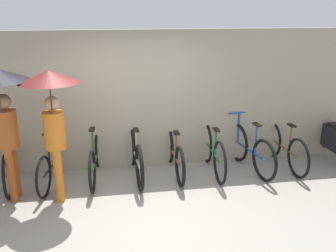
{
  "coord_description": "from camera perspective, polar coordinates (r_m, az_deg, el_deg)",
  "views": [
    {
      "loc": [
        -0.44,
        -4.81,
        2.92
      ],
      "look_at": [
        0.55,
        1.12,
        1.0
      ],
      "focal_mm": 40.0,
      "sensor_mm": 36.0,
      "label": 1
    }
  ],
  "objects": [
    {
      "name": "parked_bicycle_3",
      "position": [
        6.73,
        -11.02,
        -4.82
      ],
      "size": [
        0.44,
        1.76,
        1.01
      ],
      "rotation": [
        0.0,
        0.0,
        1.5
      ],
      "color": "black",
      "rests_on": "ground"
    },
    {
      "name": "back_wall",
      "position": [
        6.87,
        -5.5,
        3.78
      ],
      "size": [
        14.74,
        0.12,
        2.55
      ],
      "color": "gray",
      "rests_on": "ground"
    },
    {
      "name": "parked_bicycle_2",
      "position": [
        6.74,
        -17.05,
        -5.33
      ],
      "size": [
        0.47,
        1.7,
        1.07
      ],
      "rotation": [
        0.0,
        0.0,
        1.4
      ],
      "color": "black",
      "rests_on": "ground"
    },
    {
      "name": "parked_bicycle_8",
      "position": [
        7.44,
        17.28,
        -3.08
      ],
      "size": [
        0.44,
        1.75,
        1.05
      ],
      "rotation": [
        0.0,
        0.0,
        1.61
      ],
      "color": "black",
      "rests_on": "ground"
    },
    {
      "name": "ground_plane",
      "position": [
        5.64,
        -3.71,
        -13.49
      ],
      "size": [
        30.0,
        30.0,
        0.0
      ],
      "primitive_type": "plane",
      "color": "gray"
    },
    {
      "name": "pedestrian_leading",
      "position": [
        5.94,
        -24.09,
        3.49
      ],
      "size": [
        0.94,
        0.94,
        2.1
      ],
      "rotation": [
        0.0,
        0.0,
        3.08
      ],
      "color": "#9E4C1E",
      "rests_on": "ground"
    },
    {
      "name": "parked_bicycle_6",
      "position": [
        6.9,
        6.83,
        -3.85
      ],
      "size": [
        0.44,
        1.74,
        1.08
      ],
      "rotation": [
        0.0,
        0.0,
        1.54
      ],
      "color": "black",
      "rests_on": "ground"
    },
    {
      "name": "parked_bicycle_1",
      "position": [
        6.9,
        -22.89,
        -5.29
      ],
      "size": [
        0.44,
        1.7,
        1.09
      ],
      "rotation": [
        0.0,
        0.0,
        1.69
      ],
      "color": "black",
      "rests_on": "ground"
    },
    {
      "name": "parked_bicycle_4",
      "position": [
        6.71,
        -4.99,
        -4.41
      ],
      "size": [
        0.44,
        1.86,
        0.99
      ],
      "rotation": [
        0.0,
        0.0,
        1.61
      ],
      "color": "black",
      "rests_on": "ground"
    },
    {
      "name": "parked_bicycle_5",
      "position": [
        6.81,
        0.95,
        -4.29
      ],
      "size": [
        0.44,
        1.76,
        0.99
      ],
      "rotation": [
        0.0,
        0.0,
        1.58
      ],
      "color": "black",
      "rests_on": "ground"
    },
    {
      "name": "parked_bicycle_7",
      "position": [
        7.1,
        12.39,
        -3.59
      ],
      "size": [
        0.46,
        1.69,
        1.0
      ],
      "rotation": [
        0.0,
        0.0,
        1.73
      ],
      "color": "black",
      "rests_on": "ground"
    },
    {
      "name": "pedestrian_center",
      "position": [
        5.7,
        -17.29,
        3.04
      ],
      "size": [
        0.86,
        0.86,
        2.08
      ],
      "rotation": [
        0.0,
        0.0,
        3.24
      ],
      "color": "#C66B1E",
      "rests_on": "ground"
    }
  ]
}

